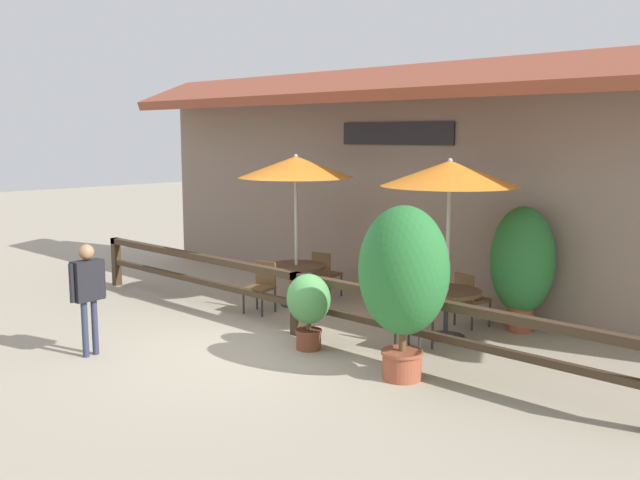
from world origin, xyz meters
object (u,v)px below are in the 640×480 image
object	(u,v)px
potted_plant_corner_fern	(309,304)
potted_plant_broad_leaf	(404,275)
chair_middle_wallside	(470,297)
chair_near_streetside	(261,285)
patio_umbrella_middle	(450,174)
pedestrian	(88,285)
chair_middle_streetside	(417,316)
potted_plant_tall_tropical	(522,263)
dining_table_middle	(446,299)
dining_table_near	(296,273)
chair_near_wallside	(325,272)
patio_umbrella_near	(296,167)

from	to	relation	value
potted_plant_corner_fern	potted_plant_broad_leaf	xyz separation A→B (m)	(1.70, -0.08, 0.66)
chair_middle_wallside	potted_plant_broad_leaf	world-z (taller)	potted_plant_broad_leaf
chair_near_streetside	patio_umbrella_middle	distance (m)	3.77
chair_near_streetside	pedestrian	xyz separation A→B (m)	(0.11, -3.20, 0.51)
chair_middle_streetside	potted_plant_tall_tropical	distance (m)	2.03
chair_middle_streetside	potted_plant_broad_leaf	world-z (taller)	potted_plant_broad_leaf
patio_umbrella_middle	potted_plant_corner_fern	xyz separation A→B (m)	(-1.07, -1.81, -1.78)
patio_umbrella_middle	dining_table_middle	bearing A→B (deg)	-90.00
chair_middle_wallside	pedestrian	world-z (taller)	pedestrian
dining_table_near	pedestrian	xyz separation A→B (m)	(0.06, -3.97, 0.41)
dining_table_near	chair_near_streetside	world-z (taller)	chair_near_streetside
chair_middle_wallside	potted_plant_corner_fern	distance (m)	2.76
potted_plant_tall_tropical	pedestrian	xyz separation A→B (m)	(-3.62, -5.16, -0.08)
chair_near_streetside	pedestrian	world-z (taller)	pedestrian
chair_near_wallside	potted_plant_corner_fern	size ratio (longest dim) A/B	0.80
patio_umbrella_near	dining_table_near	world-z (taller)	patio_umbrella_near
patio_umbrella_near	potted_plant_tall_tropical	size ratio (longest dim) A/B	1.38
pedestrian	chair_middle_streetside	bearing A→B (deg)	-47.47
dining_table_near	patio_umbrella_near	bearing A→B (deg)	180.00
potted_plant_broad_leaf	dining_table_near	bearing A→B (deg)	154.12
patio_umbrella_near	patio_umbrella_middle	size ratio (longest dim) A/B	1.00
potted_plant_tall_tropical	patio_umbrella_middle	bearing A→B (deg)	-119.91
potted_plant_corner_fern	pedestrian	size ratio (longest dim) A/B	0.70
chair_near_wallside	potted_plant_corner_fern	distance (m)	3.21
chair_near_streetside	pedestrian	size ratio (longest dim) A/B	0.56
chair_near_streetside	pedestrian	bearing A→B (deg)	-100.91
patio_umbrella_near	potted_plant_broad_leaf	world-z (taller)	patio_umbrella_near
chair_middle_streetside	potted_plant_corner_fern	bearing A→B (deg)	-143.57
dining_table_near	chair_middle_wallside	world-z (taller)	chair_middle_wallside
dining_table_middle	potted_plant_corner_fern	size ratio (longest dim) A/B	0.96
chair_middle_streetside	pedestrian	bearing A→B (deg)	-139.87
dining_table_near	potted_plant_tall_tropical	world-z (taller)	potted_plant_tall_tropical
chair_middle_wallside	potted_plant_corner_fern	xyz separation A→B (m)	(-0.99, -2.57, 0.17)
dining_table_near	potted_plant_corner_fern	distance (m)	2.63
dining_table_middle	potted_plant_broad_leaf	distance (m)	2.12
dining_table_middle	patio_umbrella_middle	bearing A→B (deg)	90.00
dining_table_middle	chair_middle_wallside	xyz separation A→B (m)	(-0.08, 0.76, -0.10)
chair_near_wallside	potted_plant_tall_tropical	bearing A→B (deg)	178.40
chair_near_wallside	chair_near_streetside	bearing A→B (deg)	81.31
potted_plant_tall_tropical	pedestrian	world-z (taller)	potted_plant_tall_tropical
chair_middle_streetside	dining_table_near	bearing A→B (deg)	160.37
chair_middle_streetside	chair_middle_wallside	distance (m)	1.53
patio_umbrella_near	chair_near_streetside	distance (m)	2.10
potted_plant_corner_fern	chair_near_wallside	bearing A→B (deg)	129.28
dining_table_middle	chair_middle_streetside	world-z (taller)	chair_middle_streetside
potted_plant_corner_fern	potted_plant_tall_tropical	size ratio (longest dim) A/B	0.56
patio_umbrella_middle	chair_middle_streetside	bearing A→B (deg)	-88.39
chair_middle_streetside	potted_plant_tall_tropical	size ratio (longest dim) A/B	0.44
patio_umbrella_middle	dining_table_middle	size ratio (longest dim) A/B	2.58
chair_near_wallside	chair_middle_streetside	world-z (taller)	same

